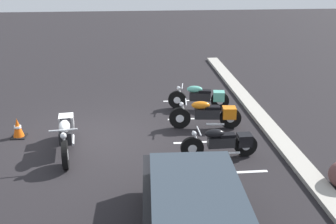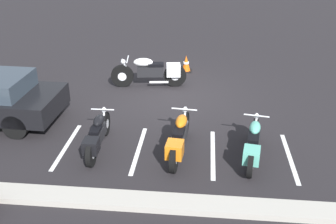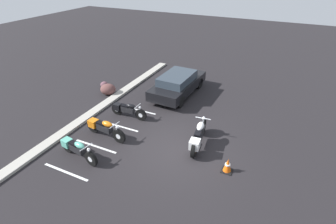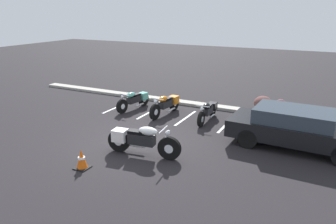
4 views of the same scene
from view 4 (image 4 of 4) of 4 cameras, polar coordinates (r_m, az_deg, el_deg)
ground at (r=11.15m, az=-5.78°, el=-5.39°), size 60.00×60.00×0.00m
motorcycle_white_featured at (r=10.09m, az=-4.96°, el=-4.79°), size 2.41×0.72×0.95m
parked_bike_0 at (r=14.80m, az=-5.81°, el=2.18°), size 0.68×2.05×0.81m
parked_bike_1 at (r=13.95m, az=-0.28°, el=1.42°), size 0.62×2.16×0.85m
parked_bike_2 at (r=13.26m, az=7.01°, el=0.25°), size 0.56×1.99×0.78m
car_black at (r=11.32m, az=21.48°, el=-2.52°), size 4.36×1.95×1.29m
concrete_curb at (r=15.44m, az=4.44°, el=1.43°), size 18.00×0.50×0.12m
landscape_rock_0 at (r=15.84m, az=19.04°, el=1.42°), size 0.53×0.53×0.39m
landscape_rock_1 at (r=15.14m, az=16.20°, el=1.48°), size 1.04×1.11×0.64m
traffic_cone at (r=9.63m, az=-14.81°, el=-8.00°), size 0.40×0.40×0.57m
stall_line_0 at (r=15.25m, az=-8.92°, el=0.84°), size 0.10×2.10×0.00m
stall_line_1 at (r=14.34m, az=-3.25°, el=-0.05°), size 0.10×2.10×0.00m
stall_line_2 at (r=13.59m, az=3.11°, el=-1.04°), size 0.10×2.10×0.00m
stall_line_3 at (r=13.04m, az=10.11°, el=-2.12°), size 0.10×2.10×0.00m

